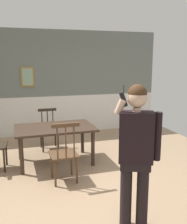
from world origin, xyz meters
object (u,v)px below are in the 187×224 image
Objects in this scene: dining_table at (55,131)px; person_figure at (136,148)px; chair_by_doorway at (64,153)px; chair_near_window at (49,130)px.

person_figure is at bearing -74.94° from dining_table.
person_figure is (0.60, -1.41, 0.51)m from chair_by_doorway.
chair_near_window is at bearing 91.01° from dining_table.
person_figure is (0.61, -2.27, 0.36)m from dining_table.
chair_by_doorway is 1.61m from person_figure.
chair_by_doorway is at bearing 89.37° from chair_near_window.
dining_table is 1.68× the size of chair_near_window.
dining_table is at bearing 89.36° from chair_near_window.
dining_table is 0.88m from chair_by_doorway.
person_figure reaches higher than dining_table.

